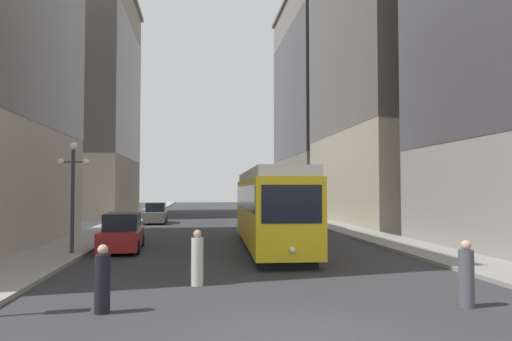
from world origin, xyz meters
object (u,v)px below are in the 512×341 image
(streetcar, at_px, (270,207))
(parked_car_left_near, at_px, (156,214))
(parked_car_left_mid, at_px, (122,233))
(lamp_post_left_near, at_px, (73,179))
(pedestrian_crossing_far, at_px, (197,259))
(pedestrian_on_sidewalk, at_px, (466,276))
(pedestrian_crossing_near, at_px, (102,281))
(transit_bus, at_px, (284,202))

(streetcar, xyz_separation_m, parked_car_left_near, (-7.27, 18.47, -1.26))
(parked_car_left_mid, height_order, lamp_post_left_near, lamp_post_left_near)
(parked_car_left_near, bearing_deg, streetcar, -69.49)
(pedestrian_crossing_far, height_order, pedestrian_on_sidewalk, pedestrian_crossing_far)
(parked_car_left_near, height_order, pedestrian_on_sidewalk, parked_car_left_near)
(pedestrian_crossing_near, relative_size, pedestrian_crossing_far, 0.95)
(pedestrian_crossing_far, bearing_deg, streetcar, 2.06)
(transit_bus, relative_size, pedestrian_on_sidewalk, 6.66)
(pedestrian_crossing_far, bearing_deg, lamp_post_left_near, 62.94)
(transit_bus, bearing_deg, lamp_post_left_near, -128.91)
(transit_bus, distance_m, pedestrian_on_sidewalk, 26.99)
(pedestrian_crossing_near, height_order, pedestrian_crossing_far, pedestrian_crossing_far)
(transit_bus, xyz_separation_m, pedestrian_on_sidewalk, (-0.35, -26.96, -1.16))
(streetcar, xyz_separation_m, transit_bus, (3.49, 14.71, -0.15))
(pedestrian_crossing_near, bearing_deg, pedestrian_crossing_far, -163.17)
(parked_car_left_near, height_order, parked_car_left_mid, same)
(transit_bus, xyz_separation_m, lamp_post_left_near, (-12.66, -16.42, 1.49))
(transit_bus, xyz_separation_m, pedestrian_crossing_near, (-9.39, -26.41, -1.18))
(parked_car_left_mid, relative_size, pedestrian_crossing_far, 2.91)
(parked_car_left_mid, distance_m, pedestrian_crossing_near, 11.88)
(transit_bus, relative_size, parked_car_left_mid, 2.23)
(parked_car_left_near, xyz_separation_m, pedestrian_on_sidewalk, (10.41, -30.73, -0.06))
(pedestrian_crossing_near, height_order, pedestrian_on_sidewalk, pedestrian_on_sidewalk)
(transit_bus, relative_size, lamp_post_left_near, 2.26)
(pedestrian_crossing_far, height_order, lamp_post_left_near, lamp_post_left_near)
(pedestrian_crossing_near, bearing_deg, transit_bus, -145.52)
(streetcar, bearing_deg, parked_car_left_mid, -178.51)
(streetcar, distance_m, pedestrian_crossing_near, 13.18)
(parked_car_left_near, distance_m, lamp_post_left_near, 20.44)
(parked_car_left_mid, bearing_deg, pedestrian_on_sidewalk, -52.53)
(pedestrian_crossing_far, bearing_deg, parked_car_left_mid, 47.08)
(streetcar, xyz_separation_m, pedestrian_crossing_near, (-5.90, -11.71, -1.34))
(parked_car_left_mid, relative_size, pedestrian_crossing_near, 3.05)
(lamp_post_left_near, bearing_deg, pedestrian_crossing_near, -71.87)
(parked_car_left_near, xyz_separation_m, parked_car_left_mid, (-0.00, -18.38, 0.00))
(transit_bus, bearing_deg, pedestrian_crossing_far, -108.19)
(parked_car_left_near, bearing_deg, lamp_post_left_near, -96.35)
(pedestrian_crossing_far, relative_size, lamp_post_left_near, 0.35)
(parked_car_left_mid, bearing_deg, pedestrian_crossing_far, -70.24)
(transit_bus, height_order, pedestrian_on_sidewalk, transit_bus)
(parked_car_left_near, xyz_separation_m, lamp_post_left_near, (-1.90, -20.19, 2.59))
(streetcar, xyz_separation_m, parked_car_left_mid, (-7.27, 0.09, -1.26))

